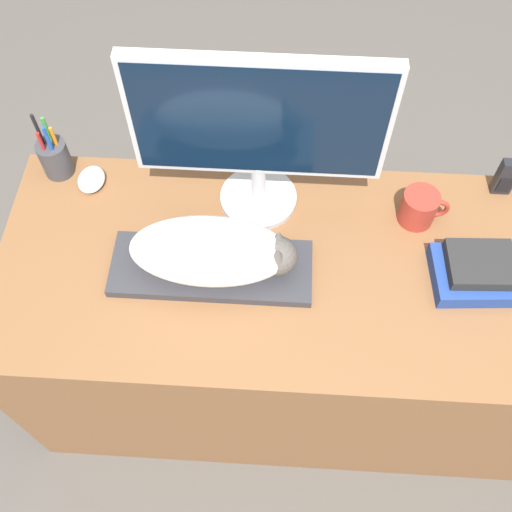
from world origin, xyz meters
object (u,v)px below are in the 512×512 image
object	(u,v)px
coffee_mug	(420,208)
phone	(506,177)
keyboard	(211,268)
book_stack	(474,271)
cat	(216,251)
pen_cup	(55,157)
monitor	(259,127)
computer_mouse	(91,179)

from	to	relation	value
coffee_mug	phone	world-z (taller)	phone
keyboard	phone	distance (m)	0.78
keyboard	book_stack	world-z (taller)	book_stack
cat	pen_cup	world-z (taller)	pen_cup
cat	monitor	size ratio (longest dim) A/B	0.67
pen_cup	computer_mouse	bearing A→B (deg)	-21.42
keyboard	phone	bearing A→B (deg)	21.63
phone	book_stack	xyz separation A→B (m)	(-0.11, -0.27, -0.02)
keyboard	book_stack	xyz separation A→B (m)	(0.61, 0.02, 0.02)
computer_mouse	pen_cup	size ratio (longest dim) A/B	0.45
computer_mouse	pen_cup	world-z (taller)	pen_cup
monitor	coffee_mug	size ratio (longest dim) A/B	4.77
book_stack	pen_cup	bearing A→B (deg)	165.67
cat	pen_cup	xyz separation A→B (m)	(-0.45, 0.28, -0.03)
computer_mouse	book_stack	distance (m)	0.98
phone	book_stack	world-z (taller)	phone
pen_cup	book_stack	distance (m)	1.08
computer_mouse	phone	size ratio (longest dim) A/B	0.80
keyboard	coffee_mug	distance (m)	0.53
pen_cup	book_stack	xyz separation A→B (m)	(1.04, -0.27, -0.02)
phone	monitor	bearing A→B (deg)	-173.64
cat	computer_mouse	world-z (taller)	cat
keyboard	monitor	bearing A→B (deg)	65.44
computer_mouse	book_stack	bearing A→B (deg)	-13.60
monitor	pen_cup	distance (m)	0.57
pen_cup	book_stack	size ratio (longest dim) A/B	1.06
book_stack	keyboard	bearing A→B (deg)	-178.50
coffee_mug	pen_cup	world-z (taller)	pen_cup
cat	computer_mouse	xyz separation A→B (m)	(-0.35, 0.25, -0.07)
coffee_mug	pen_cup	bearing A→B (deg)	173.95
coffee_mug	monitor	bearing A→B (deg)	175.35
keyboard	pen_cup	size ratio (longest dim) A/B	2.40
cat	book_stack	xyz separation A→B (m)	(0.60, 0.02, -0.06)
keyboard	cat	distance (m)	0.08
pen_cup	cat	bearing A→B (deg)	-32.36
keyboard	coffee_mug	world-z (taller)	coffee_mug
pen_cup	book_stack	world-z (taller)	pen_cup
cat	keyboard	bearing A→B (deg)	180.00
cat	phone	bearing A→B (deg)	22.03
cat	phone	size ratio (longest dim) A/B	3.46
cat	coffee_mug	bearing A→B (deg)	20.84
keyboard	pen_cup	distance (m)	0.52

